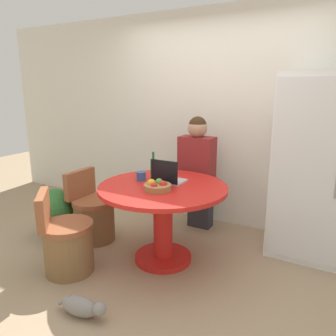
{
  "coord_description": "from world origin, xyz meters",
  "views": [
    {
      "loc": [
        1.47,
        -2.32,
        1.7
      ],
      "look_at": [
        -0.03,
        0.35,
        0.93
      ],
      "focal_mm": 35.0,
      "sensor_mm": 36.0,
      "label": 1
    }
  ],
  "objects": [
    {
      "name": "ground_plane",
      "position": [
        0.0,
        0.0,
        0.0
      ],
      "size": [
        12.0,
        12.0,
        0.0
      ],
      "primitive_type": "plane",
      "color": "#9E8466"
    },
    {
      "name": "wall_back",
      "position": [
        0.0,
        1.48,
        1.3
      ],
      "size": [
        7.0,
        0.06,
        2.6
      ],
      "color": "silver",
      "rests_on": "ground_plane"
    },
    {
      "name": "refrigerator",
      "position": [
        1.19,
        1.12,
        0.92
      ],
      "size": [
        0.73,
        0.65,
        1.83
      ],
      "color": "white",
      "rests_on": "ground_plane"
    },
    {
      "name": "dining_table",
      "position": [
        -0.03,
        0.25,
        0.55
      ],
      "size": [
        1.23,
        1.23,
        0.78
      ],
      "color": "red",
      "rests_on": "ground_plane"
    },
    {
      "name": "chair_near_left_corner",
      "position": [
        -0.7,
        -0.38,
        0.28
      ],
      "size": [
        0.54,
        0.54,
        0.79
      ],
      "rotation": [
        0.0,
        0.0,
        2.32
      ],
      "color": "brown",
      "rests_on": "ground_plane"
    },
    {
      "name": "chair_left_side",
      "position": [
        -0.95,
        0.26,
        0.28
      ],
      "size": [
        0.47,
        0.47,
        0.79
      ],
      "rotation": [
        0.0,
        0.0,
        1.56
      ],
      "color": "brown",
      "rests_on": "ground_plane"
    },
    {
      "name": "person_seated",
      "position": [
        -0.04,
        1.09,
        0.76
      ],
      "size": [
        0.4,
        0.37,
        1.37
      ],
      "rotation": [
        0.0,
        0.0,
        3.14
      ],
      "color": "#2D2D38",
      "rests_on": "ground_plane"
    },
    {
      "name": "laptop",
      "position": [
        -0.03,
        0.35,
        0.83
      ],
      "size": [
        0.29,
        0.23,
        0.24
      ],
      "rotation": [
        0.0,
        0.0,
        3.14
      ],
      "color": "#B7B7BC",
      "rests_on": "dining_table"
    },
    {
      "name": "fruit_bowl",
      "position": [
        -0.01,
        0.1,
        0.82
      ],
      "size": [
        0.25,
        0.25,
        0.1
      ],
      "color": "olive",
      "rests_on": "dining_table"
    },
    {
      "name": "coffee_cup",
      "position": [
        -0.31,
        0.29,
        0.82
      ],
      "size": [
        0.09,
        0.09,
        0.09
      ],
      "color": "#2D4C84",
      "rests_on": "dining_table"
    },
    {
      "name": "bottle",
      "position": [
        -0.24,
        0.41,
        0.89
      ],
      "size": [
        0.06,
        0.06,
        0.28
      ],
      "color": "#23602D",
      "rests_on": "dining_table"
    },
    {
      "name": "cat",
      "position": [
        -0.14,
        -0.78,
        0.08
      ],
      "size": [
        0.43,
        0.18,
        0.16
      ],
      "rotation": [
        0.0,
        0.0,
        0.13
      ],
      "color": "gray",
      "rests_on": "ground_plane"
    },
    {
      "name": "potted_plant",
      "position": [
        -1.35,
        0.09,
        0.32
      ],
      "size": [
        0.43,
        0.43,
        0.57
      ],
      "color": "slate",
      "rests_on": "ground_plane"
    }
  ]
}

